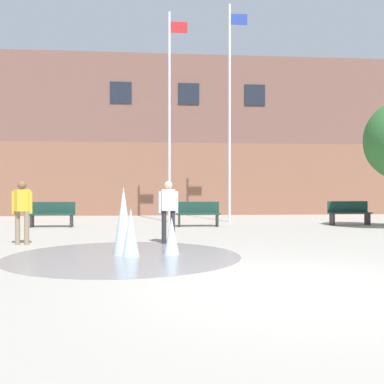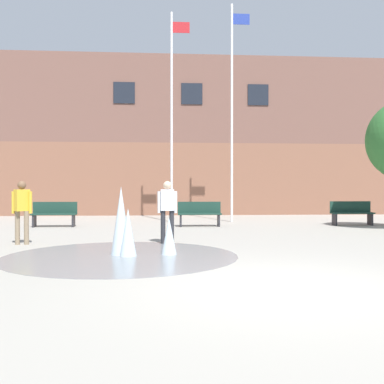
# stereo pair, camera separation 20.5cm
# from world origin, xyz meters

# --- Properties ---
(ground_plane) EXTENTS (100.00, 100.00, 0.00)m
(ground_plane) POSITION_xyz_m (0.00, 0.00, 0.00)
(ground_plane) COLOR #9E998E
(library_building) EXTENTS (36.00, 6.05, 8.42)m
(library_building) POSITION_xyz_m (0.00, 20.09, 4.21)
(library_building) COLOR brown
(library_building) RESTS_ON ground
(splash_fountain) EXTENTS (4.85, 4.85, 1.45)m
(splash_fountain) POSITION_xyz_m (-2.34, 3.21, 0.44)
(splash_fountain) COLOR gray
(splash_fountain) RESTS_ON ground
(park_bench_left_of_flagpoles) EXTENTS (1.60, 0.44, 0.91)m
(park_bench_left_of_flagpoles) POSITION_xyz_m (-5.52, 10.41, 0.48)
(park_bench_left_of_flagpoles) COLOR #28282D
(park_bench_left_of_flagpoles) RESTS_ON ground
(park_bench_near_trashcan) EXTENTS (1.60, 0.44, 0.91)m
(park_bench_near_trashcan) POSITION_xyz_m (-0.21, 10.19, 0.48)
(park_bench_near_trashcan) COLOR #28282D
(park_bench_near_trashcan) RESTS_ON ground
(park_bench_far_right) EXTENTS (1.60, 0.44, 0.91)m
(park_bench_far_right) POSITION_xyz_m (5.64, 10.36, 0.48)
(park_bench_far_right) COLOR #28282D
(park_bench_far_right) RESTS_ON ground
(teen_by_trashcan) EXTENTS (0.50, 0.38, 1.59)m
(teen_by_trashcan) POSITION_xyz_m (-5.11, 5.19, 0.93)
(teen_by_trashcan) COLOR #89755B
(teen_by_trashcan) RESTS_ON ground
(adult_in_red) EXTENTS (0.50, 0.21, 1.59)m
(adult_in_red) POSITION_xyz_m (-1.49, 5.15, 0.93)
(adult_in_red) COLOR #28282D
(adult_in_red) RESTS_ON ground
(flagpole_left) EXTENTS (0.80, 0.10, 8.71)m
(flagpole_left) POSITION_xyz_m (-1.16, 12.37, 4.61)
(flagpole_left) COLOR silver
(flagpole_left) RESTS_ON ground
(flagpole_right) EXTENTS (0.80, 0.10, 9.13)m
(flagpole_right) POSITION_xyz_m (1.37, 12.37, 4.82)
(flagpole_right) COLOR silver
(flagpole_right) RESTS_ON ground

